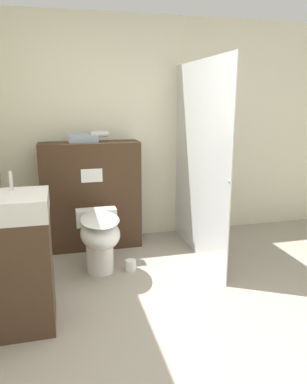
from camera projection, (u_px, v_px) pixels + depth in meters
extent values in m
plane|color=#9E9384|center=(193.00, 360.00, 2.38)|extent=(12.00, 12.00, 0.00)
cube|color=beige|center=(125.00, 131.00, 4.27)|extent=(8.00, 0.06, 2.50)
cube|color=#3D2819|center=(91.00, 196.00, 4.08)|extent=(1.05, 0.32, 1.17)
cube|color=white|center=(92.00, 176.00, 3.86)|extent=(0.22, 0.01, 0.14)
cube|color=silver|center=(199.00, 163.00, 3.76)|extent=(0.01, 1.48, 1.98)
sphere|color=#B2B2B7|center=(230.00, 181.00, 3.10)|extent=(0.04, 0.04, 0.04)
cylinder|color=white|center=(100.00, 252.00, 3.56)|extent=(0.26, 0.26, 0.40)
ellipsoid|color=white|center=(100.00, 233.00, 3.41)|extent=(0.36, 0.57, 0.25)
ellipsoid|color=white|center=(100.00, 219.00, 3.37)|extent=(0.35, 0.56, 0.02)
cube|color=white|center=(96.00, 217.00, 3.70)|extent=(0.39, 0.14, 0.16)
cube|color=#473323|center=(17.00, 273.00, 2.66)|extent=(0.49, 0.46, 0.83)
cube|color=white|center=(11.00, 206.00, 2.54)|extent=(0.50, 0.47, 0.15)
cylinder|color=silver|center=(11.00, 181.00, 2.62)|extent=(0.02, 0.02, 0.14)
cylinder|color=#B7B7BC|center=(99.00, 134.00, 3.90)|extent=(0.17, 0.06, 0.06)
cone|color=#B7B7BC|center=(109.00, 134.00, 3.92)|extent=(0.03, 0.05, 0.05)
cylinder|color=#B7B7BC|center=(96.00, 139.00, 3.90)|extent=(0.03, 0.03, 0.08)
cube|color=#8C9EAD|center=(83.00, 138.00, 3.92)|extent=(0.30, 0.17, 0.09)
cylinder|color=white|center=(131.00, 265.00, 3.61)|extent=(0.10, 0.10, 0.10)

